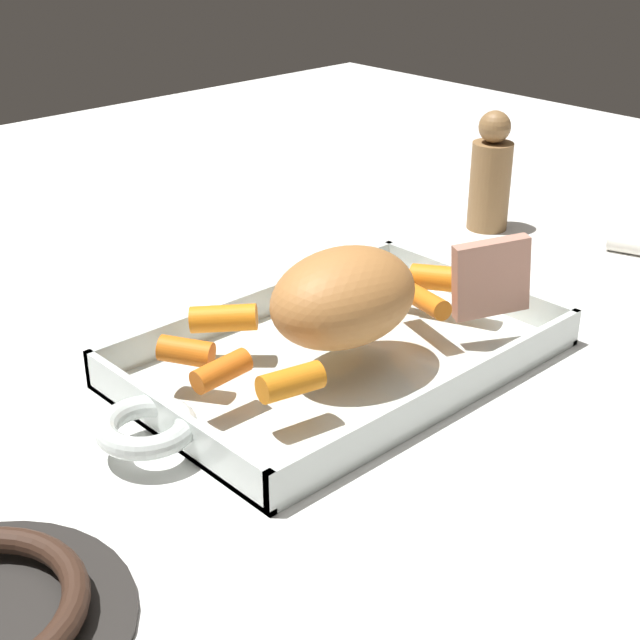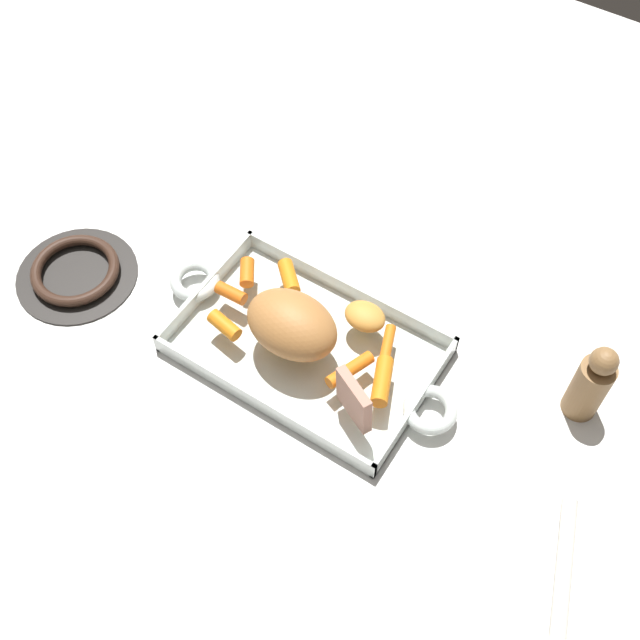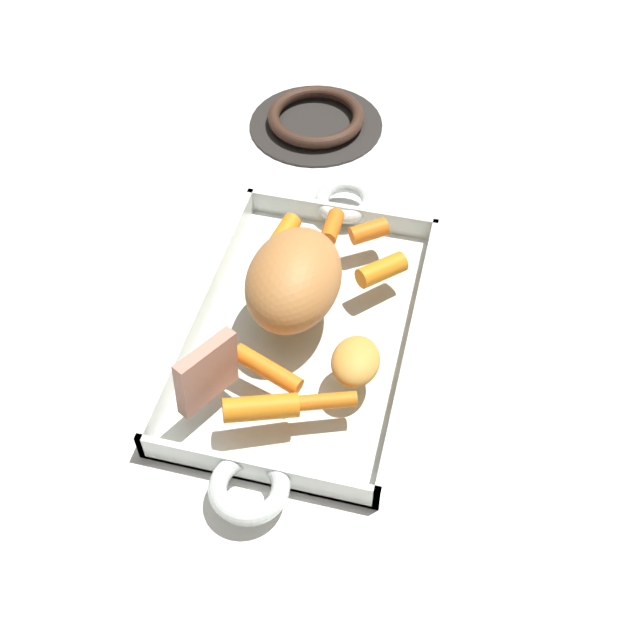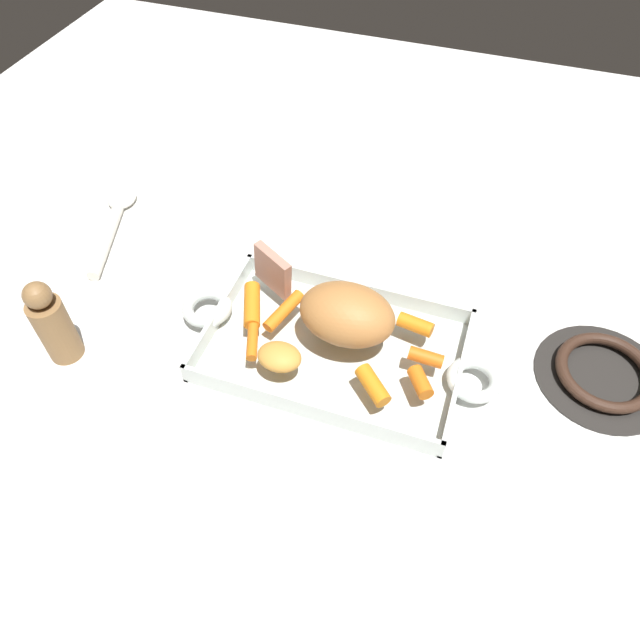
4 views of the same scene
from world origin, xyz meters
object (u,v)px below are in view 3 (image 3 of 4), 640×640
at_px(roasting_dish, 304,331).
at_px(baby_carrot_center_left, 261,408).
at_px(baby_carrot_southwest, 320,402).
at_px(stove_burner_rear, 316,120).
at_px(potato_golden_small, 356,361).
at_px(baby_carrot_short, 329,227).
at_px(pork_roast, 294,280).
at_px(baby_carrot_center_right, 382,270).
at_px(baby_carrot_long, 369,231).
at_px(baby_carrot_southeast, 284,234).
at_px(roast_slice_thin, 207,373).
at_px(baby_carrot_northeast, 268,369).

bearing_deg(roasting_dish, baby_carrot_center_left, 176.08).
height_order(baby_carrot_southwest, stove_burner_rear, baby_carrot_southwest).
bearing_deg(potato_golden_small, baby_carrot_short, 20.79).
height_order(pork_roast, baby_carrot_center_right, pork_roast).
bearing_deg(baby_carrot_long, roasting_dish, 162.06).
xyz_separation_m(baby_carrot_southeast, baby_carrot_long, (0.03, -0.09, -0.00)).
relative_size(baby_carrot_short, baby_carrot_center_right, 0.84).
xyz_separation_m(roast_slice_thin, baby_carrot_long, (0.24, -0.10, -0.02)).
height_order(roasting_dish, baby_carrot_long, baby_carrot_long).
distance_m(baby_carrot_southeast, baby_carrot_southwest, 0.22).
xyz_separation_m(baby_carrot_northeast, baby_carrot_long, (0.20, -0.06, 0.00)).
height_order(roast_slice_thin, baby_carrot_southwest, roast_slice_thin).
distance_m(roasting_dish, baby_carrot_center_right, 0.10).
height_order(pork_roast, baby_carrot_short, pork_roast).
xyz_separation_m(pork_roast, baby_carrot_northeast, (-0.09, 0.00, -0.03)).
relative_size(baby_carrot_long, baby_carrot_center_right, 0.76).
xyz_separation_m(roast_slice_thin, baby_carrot_northeast, (0.03, -0.05, -0.02)).
bearing_deg(baby_carrot_northeast, pork_roast, -1.18).
bearing_deg(baby_carrot_short, baby_carrot_center_right, -127.51).
height_order(roasting_dish, baby_carrot_northeast, baby_carrot_northeast).
xyz_separation_m(roasting_dish, pork_roast, (0.01, 0.01, 0.06)).
xyz_separation_m(baby_carrot_southeast, baby_carrot_short, (0.02, -0.04, -0.00)).
bearing_deg(baby_carrot_center_right, baby_carrot_long, 24.06).
height_order(baby_carrot_center_right, stove_burner_rear, baby_carrot_center_right).
relative_size(pork_roast, roast_slice_thin, 1.98).
height_order(roasting_dish, pork_roast, pork_roast).
height_order(baby_carrot_southeast, baby_carrot_short, baby_carrot_southeast).
bearing_deg(baby_carrot_southeast, baby_carrot_center_left, -169.79).
bearing_deg(stove_burner_rear, potato_golden_small, -161.10).
relative_size(baby_carrot_southwest, potato_golden_small, 1.17).
xyz_separation_m(roast_slice_thin, baby_carrot_center_right, (0.18, -0.13, -0.02)).
xyz_separation_m(pork_roast, stove_burner_rear, (0.34, 0.06, -0.06)).
xyz_separation_m(pork_roast, baby_carrot_center_left, (-0.13, -0.00, -0.03)).
distance_m(baby_carrot_northeast, potato_golden_small, 0.08).
relative_size(baby_carrot_southeast, baby_carrot_southwest, 0.70).
relative_size(baby_carrot_center_left, stove_burner_rear, 0.39).
bearing_deg(stove_burner_rear, baby_carrot_northeast, -172.06).
xyz_separation_m(roasting_dish, potato_golden_small, (-0.05, -0.06, 0.04)).
bearing_deg(roast_slice_thin, roasting_dish, -28.69).
height_order(roast_slice_thin, baby_carrot_center_left, roast_slice_thin).
height_order(pork_roast, potato_golden_small, pork_roast).
distance_m(baby_carrot_long, baby_carrot_center_right, 0.06).
relative_size(pork_roast, baby_carrot_center_right, 2.40).
bearing_deg(roasting_dish, baby_carrot_southeast, 25.98).
bearing_deg(stove_burner_rear, pork_roast, -169.68).
relative_size(potato_golden_small, stove_burner_rear, 0.33).
relative_size(baby_carrot_short, stove_burner_rear, 0.25).
relative_size(baby_carrot_southeast, baby_carrot_long, 1.16).
distance_m(baby_carrot_northeast, baby_carrot_southwest, 0.06).
distance_m(pork_roast, baby_carrot_short, 0.11).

